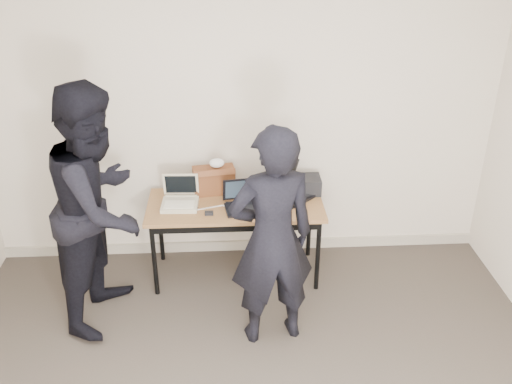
{
  "coord_description": "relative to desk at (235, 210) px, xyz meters",
  "views": [
    {
      "loc": [
        -0.13,
        -2.44,
        3.04
      ],
      "look_at": [
        0.1,
        1.6,
        0.95
      ],
      "focal_mm": 40.0,
      "sensor_mm": 36.0,
      "label": 1
    }
  ],
  "objects": [
    {
      "name": "tissue",
      "position": [
        -0.15,
        0.23,
        0.34
      ],
      "size": [
        0.14,
        0.11,
        0.08
      ],
      "primitive_type": "ellipsoid",
      "rotation": [
        0.0,
        0.0,
        0.09
      ],
      "color": "white",
      "rests_on": "leather_satchel"
    },
    {
      "name": "person_observer",
      "position": [
        -1.03,
        -0.44,
        0.31
      ],
      "size": [
        0.94,
        1.09,
        1.94
      ],
      "primitive_type": "imported",
      "rotation": [
        0.0,
        0.0,
        1.33
      ],
      "color": "black",
      "rests_on": "ground"
    },
    {
      "name": "laptop_right",
      "position": [
        0.5,
        0.15,
        0.12
      ],
      "size": [
        0.49,
        0.49,
        0.26
      ],
      "rotation": [
        0.0,
        0.0,
        0.75
      ],
      "color": "black",
      "rests_on": "desk"
    },
    {
      "name": "laptop_center",
      "position": [
        0.06,
        -0.05,
        0.11
      ],
      "size": [
        0.34,
        0.33,
        0.23
      ],
      "rotation": [
        0.0,
        0.0,
        0.14
      ],
      "color": "black",
      "rests_on": "desk"
    },
    {
      "name": "baseboard",
      "position": [
        0.06,
        0.4,
        -0.61
      ],
      "size": [
        4.5,
        0.03,
        0.1
      ],
      "primitive_type": "cube",
      "color": "#ACA28F",
      "rests_on": "ground"
    },
    {
      "name": "equipment_box",
      "position": [
        0.63,
        0.19,
        0.13
      ],
      "size": [
        0.25,
        0.22,
        0.15
      ],
      "primitive_type": "cube",
      "rotation": [
        0.0,
        0.0,
        -0.01
      ],
      "color": "black",
      "rests_on": "desk"
    },
    {
      "name": "laptop_beige",
      "position": [
        -0.47,
        0.02,
        0.11
      ],
      "size": [
        0.32,
        0.31,
        0.25
      ],
      "rotation": [
        0.0,
        0.0,
        -0.04
      ],
      "color": "beige",
      "rests_on": "desk"
    },
    {
      "name": "room",
      "position": [
        0.06,
        -1.83,
        0.69
      ],
      "size": [
        4.6,
        4.6,
        2.8
      ],
      "color": "#3E362F",
      "rests_on": "ground"
    },
    {
      "name": "power_brick",
      "position": [
        -0.22,
        -0.17,
        0.07
      ],
      "size": [
        0.07,
        0.05,
        0.03
      ],
      "primitive_type": "cube",
      "rotation": [
        0.0,
        0.0,
        -0.02
      ],
      "color": "black",
      "rests_on": "desk"
    },
    {
      "name": "person_typist",
      "position": [
        0.25,
        -0.82,
        0.21
      ],
      "size": [
        0.7,
        0.53,
        1.74
      ],
      "primitive_type": "imported",
      "rotation": [
        0.0,
        0.0,
        3.34
      ],
      "color": "black",
      "rests_on": "ground"
    },
    {
      "name": "desk",
      "position": [
        0.0,
        0.0,
        0.0
      ],
      "size": [
        1.5,
        0.65,
        0.72
      ],
      "rotation": [
        0.0,
        0.0,
        -0.0
      ],
      "color": "brown",
      "rests_on": "ground"
    },
    {
      "name": "cables",
      "position": [
        0.04,
        -0.01,
        0.06
      ],
      "size": [
        1.14,
        0.41,
        0.01
      ],
      "rotation": [
        0.0,
        0.0,
        -0.17
      ],
      "color": "black",
      "rests_on": "desk"
    },
    {
      "name": "leather_satchel",
      "position": [
        -0.18,
        0.23,
        0.19
      ],
      "size": [
        0.38,
        0.23,
        0.25
      ],
      "rotation": [
        0.0,
        0.0,
        0.15
      ],
      "color": "brown",
      "rests_on": "desk"
    }
  ]
}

